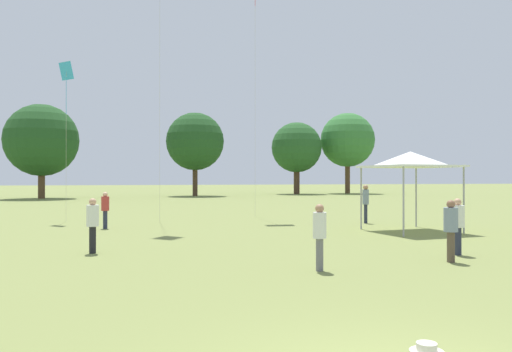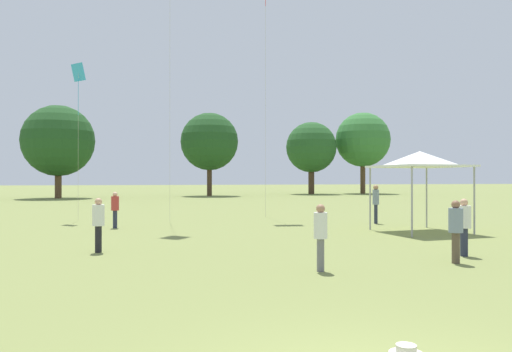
# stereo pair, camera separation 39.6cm
# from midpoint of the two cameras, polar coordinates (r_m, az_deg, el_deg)

# --- Properties ---
(person_standing_0) EXTENTS (0.38, 0.38, 1.60)m
(person_standing_0) POSITION_cam_midpoint_polar(r_m,az_deg,el_deg) (15.38, -16.87, -4.85)
(person_standing_0) COLOR black
(person_standing_0) RESTS_ON ground
(person_standing_2) EXTENTS (0.36, 0.36, 1.58)m
(person_standing_2) POSITION_cam_midpoint_polar(r_m,az_deg,el_deg) (11.89, 8.34, -6.26)
(person_standing_2) COLOR slate
(person_standing_2) RESTS_ON ground
(person_standing_3) EXTENTS (0.37, 0.37, 1.61)m
(person_standing_3) POSITION_cam_midpoint_polar(r_m,az_deg,el_deg) (15.26, 23.37, -4.87)
(person_standing_3) COLOR #282D42
(person_standing_3) RESTS_ON ground
(person_standing_4) EXTENTS (0.41, 0.41, 1.58)m
(person_standing_4) POSITION_cam_midpoint_polar(r_m,az_deg,el_deg) (22.55, -15.33, -3.39)
(person_standing_4) COLOR #282D42
(person_standing_4) RESTS_ON ground
(person_standing_6) EXTENTS (0.42, 0.42, 1.62)m
(person_standing_6) POSITION_cam_midpoint_polar(r_m,az_deg,el_deg) (13.91, 22.63, -5.30)
(person_standing_6) COLOR brown
(person_standing_6) RESTS_ON ground
(person_standing_7) EXTENTS (0.43, 0.43, 1.86)m
(person_standing_7) POSITION_cam_midpoint_polar(r_m,az_deg,el_deg) (24.62, 13.98, -2.66)
(person_standing_7) COLOR #282D42
(person_standing_7) RESTS_ON ground
(canopy_tent) EXTENTS (3.53, 3.53, 3.28)m
(canopy_tent) POSITION_cam_midpoint_polar(r_m,az_deg,el_deg) (21.36, 18.73, 1.78)
(canopy_tent) COLOR white
(canopy_tent) RESTS_ON ground
(kite_1) EXTENTS (0.80, 0.81, 8.05)m
(kite_1) POSITION_cam_midpoint_polar(r_m,az_deg,el_deg) (27.52, -19.26, 10.61)
(kite_1) COLOR #339EDB
(kite_1) RESTS_ON ground
(distant_tree_0) EXTENTS (6.96, 6.96, 10.06)m
(distant_tree_0) POSITION_cam_midpoint_polar(r_m,az_deg,el_deg) (60.68, -5.15, 3.92)
(distant_tree_0) COLOR #473323
(distant_tree_0) RESTS_ON ground
(distant_tree_1) EXTENTS (7.59, 7.59, 9.96)m
(distant_tree_1) POSITION_cam_midpoint_polar(r_m,az_deg,el_deg) (57.34, -21.48, 3.76)
(distant_tree_1) COLOR brown
(distant_tree_1) RESTS_ON ground
(distant_tree_2) EXTENTS (7.53, 7.53, 11.25)m
(distant_tree_2) POSITION_cam_midpoint_polar(r_m,az_deg,el_deg) (70.94, 12.27, 4.05)
(distant_tree_2) COLOR brown
(distant_tree_2) RESTS_ON ground
(distant_tree_3) EXTENTS (6.77, 6.77, 9.69)m
(distant_tree_3) POSITION_cam_midpoint_polar(r_m,az_deg,el_deg) (67.52, 6.51, 3.25)
(distant_tree_3) COLOR #473323
(distant_tree_3) RESTS_ON ground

